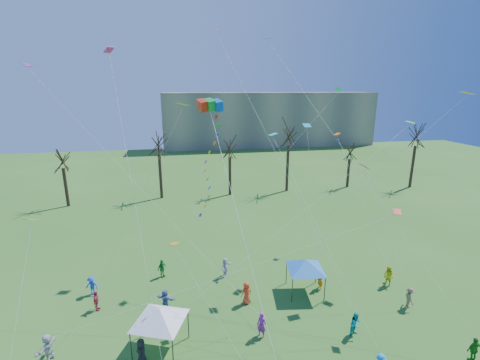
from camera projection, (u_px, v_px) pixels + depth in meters
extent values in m
cube|color=gray|center=(268.00, 119.00, 97.40)|extent=(60.00, 14.00, 15.00)
cylinder|color=black|center=(66.00, 187.00, 46.73)|extent=(0.44, 0.44, 5.52)
cylinder|color=black|center=(161.00, 176.00, 50.13)|extent=(0.44, 0.44, 6.79)
cylinder|color=black|center=(230.00, 176.00, 51.80)|extent=(0.44, 0.44, 6.04)
cylinder|color=black|center=(287.00, 168.00, 53.55)|extent=(0.44, 0.44, 7.54)
cylinder|color=black|center=(348.00, 173.00, 56.08)|extent=(0.44, 0.44, 4.80)
cylinder|color=black|center=(412.00, 167.00, 55.63)|extent=(0.44, 0.44, 7.03)
cube|color=red|center=(202.00, 105.00, 21.59)|extent=(0.77, 1.06, 0.91)
cube|color=green|center=(210.00, 105.00, 21.67)|extent=(0.77, 1.06, 0.91)
cube|color=blue|center=(217.00, 105.00, 21.76)|extent=(0.77, 1.06, 0.91)
cylinder|color=white|center=(244.00, 241.00, 17.71)|extent=(0.02, 0.02, 17.45)
cylinder|color=#3F3F44|center=(131.00, 348.00, 20.10)|extent=(0.09, 0.09, 2.16)
cylinder|color=#3F3F44|center=(173.00, 354.00, 19.60)|extent=(0.09, 0.09, 2.16)
cylinder|color=#3F3F44|center=(151.00, 319.00, 22.63)|extent=(0.09, 0.09, 2.16)
cylinder|color=#3F3F44|center=(188.00, 324.00, 22.14)|extent=(0.09, 0.09, 2.16)
pyramid|color=white|center=(159.00, 314.00, 20.71)|extent=(3.83, 3.83, 0.93)
cylinder|color=#3F3F44|center=(292.00, 290.00, 25.92)|extent=(0.08, 0.08, 2.07)
cylinder|color=#3F3F44|center=(325.00, 289.00, 26.02)|extent=(0.08, 0.08, 2.07)
cylinder|color=#3F3F44|center=(286.00, 272.00, 28.39)|extent=(0.08, 0.08, 2.07)
cylinder|color=#3F3F44|center=(316.00, 272.00, 28.49)|extent=(0.08, 0.08, 2.07)
pyramid|color=blue|center=(306.00, 264.00, 26.81)|extent=(3.91, 3.91, 0.89)
imported|color=#21851D|center=(474.00, 350.00, 20.31)|extent=(0.97, 0.41, 1.64)
imported|color=silver|center=(48.00, 348.00, 20.34)|extent=(1.06, 1.78, 1.82)
imported|color=black|center=(142.00, 352.00, 20.04)|extent=(0.66, 0.92, 1.76)
imported|color=purple|center=(262.00, 325.00, 22.29)|extent=(0.78, 0.77, 1.81)
imported|color=#0CA6AD|center=(356.00, 324.00, 22.47)|extent=(1.04, 0.97, 1.70)
imported|color=olive|center=(409.00, 298.00, 25.35)|extent=(0.82, 1.16, 1.63)
imported|color=#C5414D|center=(96.00, 301.00, 25.00)|extent=(0.44, 0.96, 1.60)
imported|color=#5465B7|center=(165.00, 300.00, 25.09)|extent=(1.57, 1.14, 1.64)
imported|color=red|center=(246.00, 293.00, 25.79)|extent=(1.01, 0.82, 1.80)
imported|color=orange|center=(320.00, 280.00, 27.63)|extent=(0.43, 0.63, 1.69)
imported|color=yellow|center=(388.00, 276.00, 28.09)|extent=(0.91, 1.03, 1.77)
imported|color=blue|center=(92.00, 286.00, 26.92)|extent=(1.16, 0.87, 1.59)
imported|color=green|center=(162.00, 268.00, 29.43)|extent=(0.97, 0.98, 1.66)
imported|color=silver|center=(225.00, 267.00, 29.53)|extent=(1.35, 1.63, 1.75)
cube|color=#F8B00D|center=(31.00, 220.00, 17.53)|extent=(0.65, 0.72, 0.26)
cylinder|color=white|center=(17.00, 314.00, 16.47)|extent=(0.01, 0.01, 9.00)
cube|color=#E32598|center=(109.00, 50.00, 22.79)|extent=(0.82, 0.82, 0.36)
cylinder|color=white|center=(134.00, 196.00, 19.84)|extent=(0.01, 0.01, 20.87)
cube|color=gold|center=(174.00, 244.00, 18.54)|extent=(0.71, 0.73, 0.19)
cylinder|color=white|center=(213.00, 311.00, 17.98)|extent=(0.01, 0.01, 8.12)
cube|color=#1BC8CB|center=(273.00, 134.00, 24.20)|extent=(0.72, 0.62, 0.17)
cylinder|color=white|center=(321.00, 233.00, 21.60)|extent=(0.01, 0.01, 15.24)
cube|color=blue|center=(268.00, 39.00, 29.49)|extent=(0.85, 0.84, 0.17)
cylinder|color=white|center=(352.00, 162.00, 24.84)|extent=(0.01, 0.01, 26.67)
cube|color=red|center=(397.00, 212.00, 22.75)|extent=(0.72, 0.79, 0.22)
cylinder|color=white|center=(232.00, 273.00, 21.49)|extent=(0.01, 0.01, 23.75)
cube|color=#5DCA2F|center=(410.00, 122.00, 28.25)|extent=(0.84, 0.90, 0.18)
cylinder|color=white|center=(299.00, 215.00, 24.09)|extent=(0.01, 0.01, 26.35)
cube|color=purple|center=(27.00, 65.00, 26.79)|extent=(0.94, 0.93, 0.30)
cylinder|color=white|center=(133.00, 180.00, 24.49)|extent=(0.01, 0.01, 26.41)
cube|color=orange|center=(216.00, 29.00, 31.07)|extent=(0.87, 0.83, 0.46)
cylinder|color=white|center=(274.00, 150.00, 26.71)|extent=(0.01, 0.01, 26.58)
cube|color=#D12284|center=(364.00, 166.00, 26.14)|extent=(0.72, 0.63, 0.44)
cylinder|color=white|center=(387.00, 228.00, 25.68)|extent=(0.01, 0.01, 9.73)
cube|color=#E6F71A|center=(183.00, 104.00, 20.71)|extent=(0.90, 0.81, 0.19)
cylinder|color=white|center=(135.00, 208.00, 22.79)|extent=(0.01, 0.01, 15.33)
cube|color=#1BB2CF|center=(339.00, 90.00, 30.16)|extent=(0.83, 0.85, 0.33)
cylinder|color=white|center=(260.00, 182.00, 27.56)|extent=(0.01, 0.01, 22.52)
cube|color=yellow|center=(467.00, 93.00, 19.85)|extent=(0.85, 0.73, 0.19)
cylinder|color=white|center=(343.00, 203.00, 22.77)|extent=(0.01, 0.01, 19.38)
cube|color=#1A97C5|center=(307.00, 125.00, 27.43)|extent=(0.65, 0.80, 0.26)
cylinder|color=white|center=(314.00, 200.00, 27.47)|extent=(0.01, 0.01, 12.01)
cube|color=orange|center=(337.00, 134.00, 34.61)|extent=(0.76, 0.71, 0.20)
cylinder|color=white|center=(360.00, 196.00, 31.30)|extent=(0.01, 0.01, 14.06)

